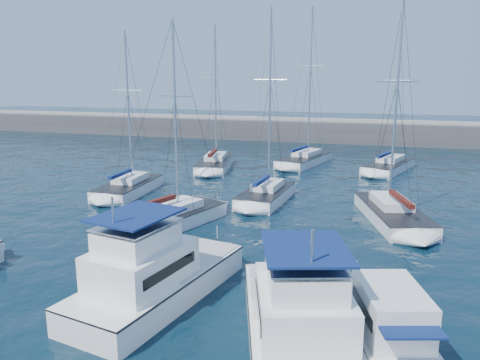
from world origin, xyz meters
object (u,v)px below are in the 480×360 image
(sailboat_mid_d, at_px, (392,213))
(sailboat_back_a, at_px, (215,164))
(sailboat_mid_c, at_px, (266,195))
(sailboat_mid_a, at_px, (128,187))
(sailboat_back_b, at_px, (305,159))
(motor_yacht_stbd_outer, at_px, (384,329))
(sailboat_back_c, at_px, (389,166))
(motor_yacht_port_inner, at_px, (153,278))
(sailboat_mid_b, at_px, (170,219))
(motor_yacht_stbd_inner, at_px, (299,320))

(sailboat_mid_d, xyz_separation_m, sailboat_back_a, (-17.91, 14.16, 0.01))
(sailboat_mid_c, bearing_deg, sailboat_mid_a, -171.76)
(sailboat_back_a, relative_size, sailboat_back_b, 0.88)
(sailboat_mid_a, xyz_separation_m, sailboat_back_b, (12.30, 17.69, 0.03))
(motor_yacht_stbd_outer, height_order, sailboat_back_c, sailboat_back_c)
(motor_yacht_port_inner, distance_m, sailboat_mid_d, 18.60)
(sailboat_mid_a, xyz_separation_m, sailboat_mid_b, (7.13, -7.19, -0.01))
(sailboat_mid_b, distance_m, sailboat_mid_c, 9.21)
(motor_yacht_port_inner, distance_m, motor_yacht_stbd_inner, 6.98)
(sailboat_mid_b, bearing_deg, sailboat_back_c, 78.24)
(motor_yacht_port_inner, distance_m, sailboat_mid_c, 17.92)
(sailboat_mid_b, bearing_deg, sailboat_mid_d, 40.44)
(sailboat_mid_d, bearing_deg, sailboat_mid_b, -175.56)
(motor_yacht_port_inner, height_order, motor_yacht_stbd_inner, same)
(sailboat_mid_c, relative_size, sailboat_back_c, 1.02)
(sailboat_back_a, bearing_deg, sailboat_mid_c, -64.46)
(motor_yacht_port_inner, relative_size, motor_yacht_stbd_outer, 1.35)
(sailboat_back_a, height_order, sailboat_back_b, sailboat_back_b)
(motor_yacht_stbd_inner, relative_size, sailboat_mid_a, 0.71)
(motor_yacht_port_inner, xyz_separation_m, sailboat_mid_c, (0.87, 17.89, -0.59))
(motor_yacht_stbd_inner, height_order, sailboat_back_a, sailboat_back_a)
(sailboat_back_b, bearing_deg, motor_yacht_stbd_outer, -61.59)
(motor_yacht_port_inner, bearing_deg, sailboat_mid_a, 133.82)
(sailboat_mid_b, bearing_deg, sailboat_back_a, 120.14)
(motor_yacht_port_inner, xyz_separation_m, motor_yacht_stbd_inner, (6.74, -1.83, 0.00))
(motor_yacht_port_inner, relative_size, sailboat_back_b, 0.57)
(sailboat_mid_a, relative_size, sailboat_mid_b, 1.01)
(motor_yacht_stbd_inner, xyz_separation_m, sailboat_mid_a, (-17.67, 18.97, -0.62))
(sailboat_mid_d, height_order, sailboat_back_c, sailboat_mid_d)
(motor_yacht_stbd_outer, bearing_deg, motor_yacht_stbd_inner, 174.46)
(sailboat_back_a, bearing_deg, motor_yacht_port_inner, -85.89)
(motor_yacht_stbd_inner, height_order, sailboat_mid_c, sailboat_mid_c)
(sailboat_mid_d, height_order, sailboat_back_b, sailboat_back_b)
(motor_yacht_stbd_inner, xyz_separation_m, sailboat_back_c, (3.70, 35.33, -0.61))
(sailboat_back_c, bearing_deg, motor_yacht_port_inner, -88.10)
(sailboat_mid_a, bearing_deg, sailboat_back_c, 35.26)
(motor_yacht_port_inner, bearing_deg, sailboat_mid_b, 122.17)
(motor_yacht_port_inner, xyz_separation_m, sailboat_mid_b, (-3.80, 9.95, -0.63))
(motor_yacht_stbd_inner, relative_size, sailboat_mid_d, 0.65)
(sailboat_mid_a, distance_m, sailboat_mid_d, 21.40)
(sailboat_mid_a, relative_size, sailboat_mid_d, 0.91)
(sailboat_mid_d, relative_size, sailboat_back_b, 0.86)
(motor_yacht_stbd_outer, height_order, sailboat_mid_b, sailboat_mid_b)
(sailboat_mid_a, bearing_deg, sailboat_back_a, 72.46)
(sailboat_mid_b, relative_size, sailboat_mid_c, 0.89)
(sailboat_mid_b, height_order, sailboat_back_c, sailboat_back_c)
(motor_yacht_stbd_inner, bearing_deg, sailboat_mid_d, 60.74)
(sailboat_mid_b, relative_size, sailboat_back_b, 0.78)
(motor_yacht_port_inner, height_order, sailboat_back_a, sailboat_back_a)
(sailboat_mid_c, bearing_deg, motor_yacht_stbd_inner, -68.85)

